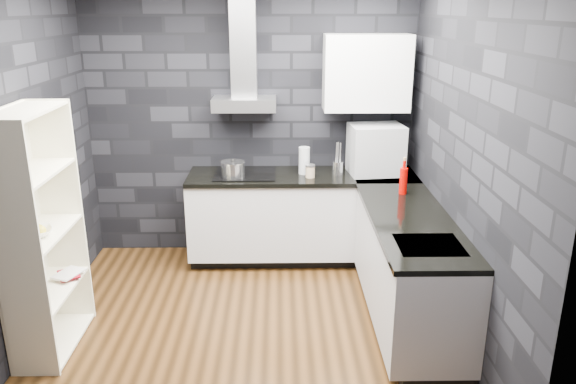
{
  "coord_description": "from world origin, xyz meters",
  "views": [
    {
      "loc": [
        0.28,
        -3.89,
        2.44
      ],
      "look_at": [
        0.35,
        0.45,
        1.0
      ],
      "focal_mm": 35.0,
      "sensor_mm": 36.0,
      "label": 1
    }
  ],
  "objects_px": {
    "utensil_crock": "(338,168)",
    "fruit_bowl": "(37,232)",
    "appliance_garage": "(376,150)",
    "bookshelf": "(41,234)",
    "glass_vase": "(304,161)",
    "pot": "(233,170)",
    "storage_jar": "(310,172)",
    "red_bottle": "(403,181)"
  },
  "relations": [
    {
      "from": "pot",
      "to": "storage_jar",
      "type": "relative_size",
      "value": 2.02
    },
    {
      "from": "appliance_garage",
      "to": "fruit_bowl",
      "type": "relative_size",
      "value": 2.35
    },
    {
      "from": "appliance_garage",
      "to": "red_bottle",
      "type": "distance_m",
      "value": 0.66
    },
    {
      "from": "bookshelf",
      "to": "fruit_bowl",
      "type": "bearing_deg",
      "value": -98.38
    },
    {
      "from": "utensil_crock",
      "to": "bookshelf",
      "type": "height_order",
      "value": "bookshelf"
    },
    {
      "from": "pot",
      "to": "fruit_bowl",
      "type": "xyz_separation_m",
      "value": [
        -1.26,
        -1.43,
        -0.04
      ]
    },
    {
      "from": "pot",
      "to": "glass_vase",
      "type": "xyz_separation_m",
      "value": [
        0.68,
        0.12,
        0.05
      ]
    },
    {
      "from": "red_bottle",
      "to": "fruit_bowl",
      "type": "relative_size",
      "value": 1.08
    },
    {
      "from": "storage_jar",
      "to": "fruit_bowl",
      "type": "bearing_deg",
      "value": -144.44
    },
    {
      "from": "utensil_crock",
      "to": "red_bottle",
      "type": "height_order",
      "value": "red_bottle"
    },
    {
      "from": "utensil_crock",
      "to": "fruit_bowl",
      "type": "relative_size",
      "value": 0.62
    },
    {
      "from": "red_bottle",
      "to": "appliance_garage",
      "type": "bearing_deg",
      "value": 102.4
    },
    {
      "from": "appliance_garage",
      "to": "red_bottle",
      "type": "relative_size",
      "value": 2.17
    },
    {
      "from": "storage_jar",
      "to": "bookshelf",
      "type": "distance_m",
      "value": 2.42
    },
    {
      "from": "bookshelf",
      "to": "pot",
      "type": "bearing_deg",
      "value": 38.98
    },
    {
      "from": "glass_vase",
      "to": "storage_jar",
      "type": "xyz_separation_m",
      "value": [
        0.05,
        -0.13,
        -0.08
      ]
    },
    {
      "from": "pot",
      "to": "storage_jar",
      "type": "bearing_deg",
      "value": -0.31
    },
    {
      "from": "pot",
      "to": "bookshelf",
      "type": "xyz_separation_m",
      "value": [
        -1.26,
        -1.37,
        -0.08
      ]
    },
    {
      "from": "pot",
      "to": "red_bottle",
      "type": "bearing_deg",
      "value": -18.53
    },
    {
      "from": "storage_jar",
      "to": "bookshelf",
      "type": "bearing_deg",
      "value": -145.52
    },
    {
      "from": "utensil_crock",
      "to": "fruit_bowl",
      "type": "height_order",
      "value": "utensil_crock"
    },
    {
      "from": "utensil_crock",
      "to": "appliance_garage",
      "type": "height_order",
      "value": "appliance_garage"
    },
    {
      "from": "glass_vase",
      "to": "fruit_bowl",
      "type": "xyz_separation_m",
      "value": [
        -1.94,
        -1.55,
        -0.09
      ]
    },
    {
      "from": "pot",
      "to": "appliance_garage",
      "type": "height_order",
      "value": "appliance_garage"
    },
    {
      "from": "bookshelf",
      "to": "fruit_bowl",
      "type": "xyz_separation_m",
      "value": [
        0.0,
        -0.06,
        0.04
      ]
    },
    {
      "from": "red_bottle",
      "to": "fruit_bowl",
      "type": "distance_m",
      "value": 2.92
    },
    {
      "from": "appliance_garage",
      "to": "fruit_bowl",
      "type": "height_order",
      "value": "appliance_garage"
    },
    {
      "from": "pot",
      "to": "utensil_crock",
      "type": "height_order",
      "value": "pot"
    },
    {
      "from": "bookshelf",
      "to": "fruit_bowl",
      "type": "height_order",
      "value": "bookshelf"
    },
    {
      "from": "utensil_crock",
      "to": "appliance_garage",
      "type": "bearing_deg",
      "value": 8.51
    },
    {
      "from": "pot",
      "to": "utensil_crock",
      "type": "bearing_deg",
      "value": 4.37
    },
    {
      "from": "appliance_garage",
      "to": "glass_vase",
      "type": "bearing_deg",
      "value": 174.34
    },
    {
      "from": "red_bottle",
      "to": "fruit_bowl",
      "type": "height_order",
      "value": "red_bottle"
    },
    {
      "from": "glass_vase",
      "to": "utensil_crock",
      "type": "relative_size",
      "value": 1.99
    },
    {
      "from": "storage_jar",
      "to": "utensil_crock",
      "type": "xyz_separation_m",
      "value": [
        0.27,
        0.08,
        0.01
      ]
    },
    {
      "from": "glass_vase",
      "to": "fruit_bowl",
      "type": "distance_m",
      "value": 2.48
    },
    {
      "from": "glass_vase",
      "to": "bookshelf",
      "type": "height_order",
      "value": "bookshelf"
    },
    {
      "from": "red_bottle",
      "to": "bookshelf",
      "type": "distance_m",
      "value": 2.9
    },
    {
      "from": "storage_jar",
      "to": "bookshelf",
      "type": "relative_size",
      "value": 0.06
    },
    {
      "from": "glass_vase",
      "to": "fruit_bowl",
      "type": "bearing_deg",
      "value": -141.38
    },
    {
      "from": "utensil_crock",
      "to": "red_bottle",
      "type": "distance_m",
      "value": 0.77
    },
    {
      "from": "utensil_crock",
      "to": "fruit_bowl",
      "type": "bearing_deg",
      "value": -146.35
    }
  ]
}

